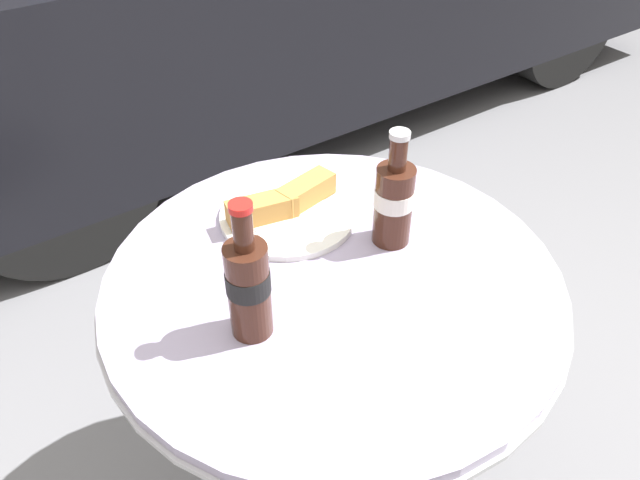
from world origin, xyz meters
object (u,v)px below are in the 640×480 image
Objects in this scene: cola_bottle_right at (248,285)px; lunch_plate_near at (286,210)px; cola_bottle_left at (394,200)px; bistro_table at (332,330)px.

lunch_plate_near is (0.19, 0.21, -0.08)m from cola_bottle_right.
cola_bottle_left reaches higher than lunch_plate_near.
cola_bottle_left is at bearing 8.70° from cola_bottle_right.
cola_bottle_left is 0.21m from lunch_plate_near.
bistro_table is 3.08× the size of lunch_plate_near.
bistro_table is at bearing -172.05° from cola_bottle_left.
bistro_table is 3.31× the size of cola_bottle_right.
bistro_table is 3.58× the size of cola_bottle_left.
cola_bottle_right is (-0.17, -0.03, 0.22)m from bistro_table.
cola_bottle_right is at bearing -171.30° from cola_bottle_left.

